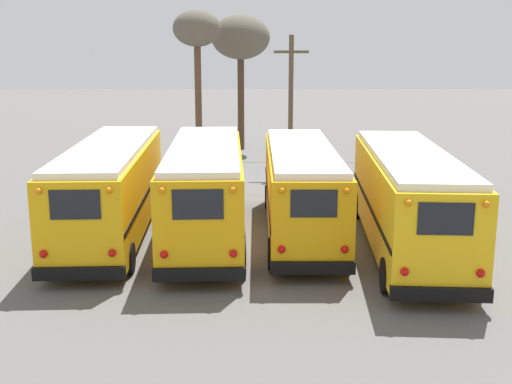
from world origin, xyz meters
The scene contains 9 objects.
ground_plane centered at (0.00, 0.00, 0.00)m, with size 160.00×160.00×0.00m, color #5B5956.
school_bus_0 centered at (-4.99, 0.95, 1.74)m, with size 3.00×10.91×3.22m.
school_bus_1 centered at (-1.66, 0.52, 1.79)m, with size 2.94×10.43×3.28m.
school_bus_2 centered at (1.66, 0.99, 1.70)m, with size 2.46×10.10×3.13m.
school_bus_3 centered at (4.99, -0.72, 1.77)m, with size 3.13×10.70×3.26m.
utility_pole centered at (1.89, 12.69, 3.74)m, with size 1.80×0.25×7.09m.
bare_tree_0 centered at (-0.88, 20.23, 6.96)m, with size 3.66×3.66×8.45m.
bare_tree_1 centered at (-3.22, 16.03, 7.24)m, with size 2.70×2.70×8.52m.
fence_line centered at (0.00, 7.73, 0.99)m, with size 18.04×0.06×1.42m.
Camera 1 is at (0.08, -20.89, 6.53)m, focal length 45.00 mm.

